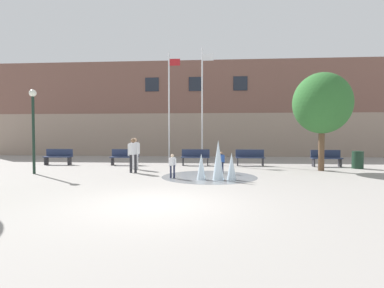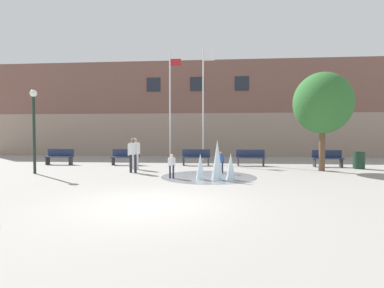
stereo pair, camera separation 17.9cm
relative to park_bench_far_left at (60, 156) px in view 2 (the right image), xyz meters
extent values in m
plane|color=gray|center=(7.57, -9.18, -0.48)|extent=(100.00, 100.00, 0.00)
cube|color=gray|center=(7.57, 10.02, 1.23)|extent=(36.00, 6.00, 3.43)
cube|color=brown|center=(7.57, 10.02, 5.04)|extent=(36.00, 6.00, 4.19)
cube|color=#1E232D|center=(4.07, 7.00, 5.25)|extent=(1.10, 0.06, 1.10)
cube|color=#1E232D|center=(7.57, 7.00, 5.25)|extent=(1.10, 0.06, 1.10)
cube|color=#1E232D|center=(11.07, 7.00, 5.25)|extent=(1.10, 0.06, 1.10)
cylinder|color=gray|center=(8.84, -4.19, -0.48)|extent=(4.01, 4.01, 0.01)
cone|color=silver|center=(8.54, -4.99, 0.04)|extent=(0.37, 0.37, 1.03)
cone|color=silver|center=(9.20, -5.03, 0.31)|extent=(0.45, 0.45, 1.58)
cone|color=silver|center=(9.73, -4.98, 0.06)|extent=(0.37, 0.37, 1.07)
cube|color=#28282D|center=(-0.70, -0.06, -0.26)|extent=(0.06, 0.40, 0.44)
cube|color=#28282D|center=(0.70, -0.06, -0.26)|extent=(0.06, 0.40, 0.44)
cube|color=#232D4C|center=(0.00, -0.06, -0.01)|extent=(1.60, 0.44, 0.05)
cube|color=#232D4C|center=(0.00, 0.14, 0.22)|extent=(1.60, 0.04, 0.42)
cube|color=#28282D|center=(3.21, 0.03, -0.26)|extent=(0.06, 0.40, 0.44)
cube|color=#28282D|center=(4.61, 0.03, -0.26)|extent=(0.06, 0.40, 0.44)
cube|color=#232D4C|center=(3.91, 0.03, -0.01)|extent=(1.60, 0.44, 0.05)
cube|color=#232D4C|center=(3.91, 0.23, 0.22)|extent=(1.60, 0.04, 0.42)
cube|color=#28282D|center=(7.28, 0.18, -0.26)|extent=(0.06, 0.40, 0.44)
cube|color=#28282D|center=(8.68, 0.18, -0.26)|extent=(0.06, 0.40, 0.44)
cube|color=#232D4C|center=(7.98, 0.18, -0.01)|extent=(1.60, 0.44, 0.05)
cube|color=#232D4C|center=(7.98, 0.38, 0.22)|extent=(1.60, 0.04, 0.42)
cube|color=#28282D|center=(10.36, 0.20, -0.26)|extent=(0.06, 0.40, 0.44)
cube|color=#28282D|center=(11.76, 0.20, -0.26)|extent=(0.06, 0.40, 0.44)
cube|color=#232D4C|center=(11.06, 0.20, -0.01)|extent=(1.60, 0.44, 0.05)
cube|color=#232D4C|center=(11.06, 0.40, 0.22)|extent=(1.60, 0.04, 0.42)
cube|color=#28282D|center=(14.47, 0.04, -0.26)|extent=(0.06, 0.40, 0.44)
cube|color=#28282D|center=(15.87, 0.04, -0.26)|extent=(0.06, 0.40, 0.44)
cube|color=#232D4C|center=(15.17, 0.04, -0.01)|extent=(1.60, 0.44, 0.05)
cube|color=#232D4C|center=(15.17, 0.24, 0.22)|extent=(1.60, 0.04, 0.42)
cylinder|color=silver|center=(4.92, -1.85, -0.06)|extent=(0.12, 0.12, 0.84)
cylinder|color=silver|center=(5.14, -1.85, -0.06)|extent=(0.12, 0.12, 0.84)
cube|color=white|center=(5.03, -1.85, 0.63)|extent=(0.39, 0.32, 0.54)
sphere|color=tan|center=(5.03, -1.85, 1.01)|extent=(0.21, 0.21, 0.21)
cylinder|color=white|center=(4.82, -1.85, 0.58)|extent=(0.08, 0.08, 0.55)
cylinder|color=white|center=(5.24, -1.85, 0.58)|extent=(0.08, 0.08, 0.55)
cylinder|color=#1E233D|center=(7.29, -4.75, -0.22)|extent=(0.07, 0.07, 0.52)
cylinder|color=#1E233D|center=(7.43, -4.75, -0.22)|extent=(0.07, 0.07, 0.52)
cube|color=white|center=(7.36, -4.75, 0.21)|extent=(0.21, 0.24, 0.33)
sphere|color=beige|center=(7.36, -4.75, 0.44)|extent=(0.13, 0.13, 0.13)
cylinder|color=white|center=(7.23, -4.75, 0.17)|extent=(0.05, 0.05, 0.34)
cylinder|color=white|center=(7.49, -4.75, 0.17)|extent=(0.05, 0.05, 0.34)
cylinder|color=#1E233D|center=(9.30, -3.04, -0.22)|extent=(0.07, 0.07, 0.52)
cylinder|color=#1E233D|center=(9.43, -3.04, -0.22)|extent=(0.07, 0.07, 0.52)
cube|color=#284C9E|center=(9.37, -3.04, 0.21)|extent=(0.24, 0.24, 0.33)
sphere|color=#997051|center=(9.37, -3.04, 0.44)|extent=(0.13, 0.13, 0.13)
cylinder|color=#284C9E|center=(9.24, -3.04, 0.17)|extent=(0.05, 0.05, 0.34)
cylinder|color=#284C9E|center=(9.50, -3.04, 0.17)|extent=(0.05, 0.05, 0.34)
cylinder|color=#28282D|center=(5.19, -3.17, -0.06)|extent=(0.12, 0.12, 0.84)
cylinder|color=#28282D|center=(5.41, -3.17, -0.06)|extent=(0.12, 0.12, 0.84)
cube|color=white|center=(5.30, -3.17, 0.63)|extent=(0.36, 0.39, 0.54)
sphere|color=brown|center=(5.30, -3.17, 1.01)|extent=(0.21, 0.21, 0.21)
cylinder|color=white|center=(5.09, -3.17, 0.58)|extent=(0.08, 0.08, 0.55)
cylinder|color=white|center=(5.51, -3.17, 0.58)|extent=(0.08, 0.08, 0.55)
cylinder|color=silver|center=(6.02, 3.20, 3.11)|extent=(0.10, 0.10, 7.19)
cube|color=#B21E23|center=(6.42, 3.20, 6.08)|extent=(0.70, 0.02, 0.45)
cylinder|color=silver|center=(8.24, 3.20, 3.26)|extent=(0.10, 0.10, 7.48)
cube|color=silver|center=(8.64, 3.20, 6.37)|extent=(0.70, 0.02, 0.45)
cylinder|color=#192D23|center=(0.94, -3.86, 1.25)|extent=(0.12, 0.12, 3.46)
sphere|color=white|center=(0.94, -3.86, 3.14)|extent=(0.32, 0.32, 0.32)
cylinder|color=#193323|center=(16.48, -0.65, -0.03)|extent=(0.56, 0.56, 0.90)
cylinder|color=brown|center=(14.26, -1.75, 0.43)|extent=(0.28, 0.28, 1.82)
ellipsoid|color=#2D662D|center=(14.26, -1.75, 2.81)|extent=(2.77, 2.77, 2.94)
camera|label=1|loc=(9.04, -16.73, 1.34)|focal=28.00mm
camera|label=2|loc=(9.22, -16.72, 1.34)|focal=28.00mm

